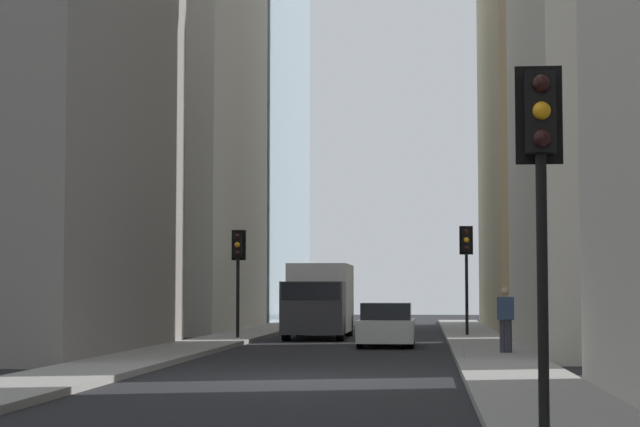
% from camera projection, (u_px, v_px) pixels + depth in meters
% --- Properties ---
extents(ground_plane, '(135.00, 135.00, 0.00)m').
position_uv_depth(ground_plane, '(293.00, 380.00, 23.09)').
color(ground_plane, black).
extents(sidewalk_right, '(90.00, 2.20, 0.14)m').
position_uv_depth(sidewalk_right, '(75.00, 375.00, 23.51)').
color(sidewalk_right, gray).
rests_on(sidewalk_right, ground_plane).
extents(sidewalk_left, '(90.00, 2.20, 0.14)m').
position_uv_depth(sidewalk_left, '(519.00, 378.00, 22.68)').
color(sidewalk_left, gray).
rests_on(sidewalk_left, ground_plane).
extents(building_left_far, '(19.04, 10.50, 27.71)m').
position_uv_depth(building_left_far, '(592.00, 36.00, 54.26)').
color(building_left_far, '#9E8966').
rests_on(building_left_far, ground_plane).
extents(building_right_far, '(15.22, 10.00, 23.52)m').
position_uv_depth(building_right_far, '(138.00, 77.00, 53.37)').
color(building_right_far, '#B7B2A5').
rests_on(building_right_far, ground_plane).
extents(delivery_truck, '(6.46, 2.25, 2.84)m').
position_uv_depth(delivery_truck, '(319.00, 300.00, 43.90)').
color(delivery_truck, silver).
rests_on(delivery_truck, ground_plane).
extents(sedan_white, '(4.30, 1.78, 1.42)m').
position_uv_depth(sedan_white, '(387.00, 326.00, 37.20)').
color(sedan_white, silver).
rests_on(sedan_white, ground_plane).
extents(traffic_light_foreground, '(0.43, 0.52, 4.13)m').
position_uv_depth(traffic_light_foreground, '(541.00, 162.00, 12.55)').
color(traffic_light_foreground, black).
rests_on(traffic_light_foreground, sidewalk_left).
extents(traffic_light_midblock, '(0.43, 0.52, 3.88)m').
position_uv_depth(traffic_light_midblock, '(238.00, 258.00, 41.44)').
color(traffic_light_midblock, black).
rests_on(traffic_light_midblock, sidewalk_right).
extents(traffic_light_far_junction, '(0.43, 0.52, 4.17)m').
position_uv_depth(traffic_light_far_junction, '(466.00, 254.00, 43.97)').
color(traffic_light_far_junction, black).
rests_on(traffic_light_far_junction, sidewalk_left).
extents(pedestrian, '(0.26, 0.44, 1.75)m').
position_uv_depth(pedestrian, '(506.00, 317.00, 30.88)').
color(pedestrian, '#33333D').
rests_on(pedestrian, sidewalk_left).
extents(discarded_bottle, '(0.07, 0.07, 0.27)m').
position_uv_depth(discarded_bottle, '(463.00, 353.00, 28.59)').
color(discarded_bottle, '#999EA3').
rests_on(discarded_bottle, sidewalk_left).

